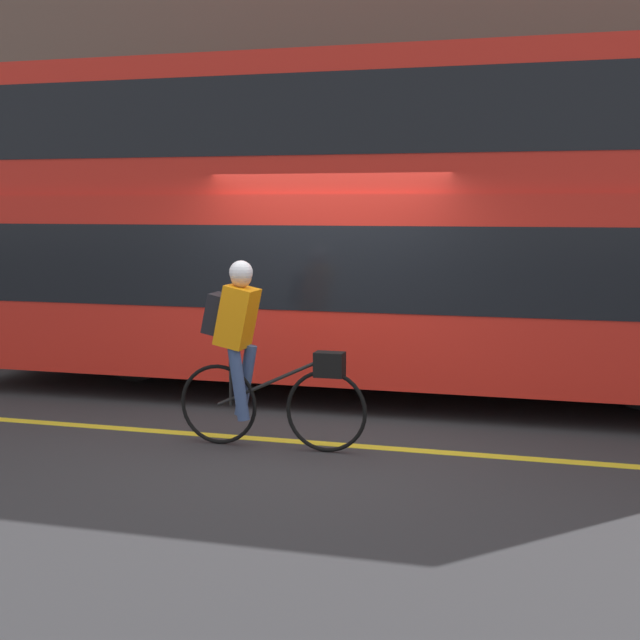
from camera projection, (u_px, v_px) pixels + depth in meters
ground_plane at (301, 438)px, 8.39m from camera, size 80.00×80.00×0.00m
road_center_line at (297, 441)px, 8.26m from camera, size 50.00×0.14×0.01m
sidewalk_curb at (396, 351)px, 12.91m from camera, size 60.00×1.81×0.16m
building_facade at (412, 114)px, 13.48m from camera, size 60.00×0.30×7.09m
bus at (374, 213)px, 10.15m from camera, size 9.75×2.59×3.75m
cyclist_on_bike at (252, 348)px, 7.99m from camera, size 1.76×0.32×1.69m
street_sign_post at (358, 259)px, 12.80m from camera, size 0.36×0.09×2.22m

